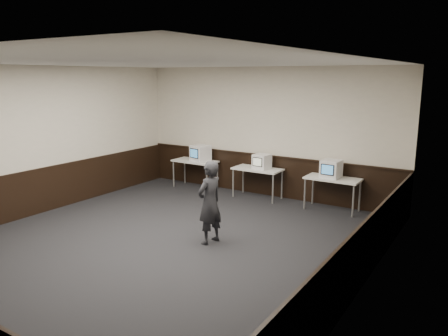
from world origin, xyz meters
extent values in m
plane|color=black|center=(0.00, 0.00, 0.00)|extent=(8.00, 8.00, 0.00)
plane|color=white|center=(0.00, 0.00, 3.20)|extent=(8.00, 8.00, 0.00)
plane|color=silver|center=(0.00, 4.00, 1.60)|extent=(7.00, 0.00, 7.00)
plane|color=silver|center=(-3.50, 0.00, 1.60)|extent=(0.00, 8.00, 8.00)
plane|color=silver|center=(3.50, 0.00, 1.60)|extent=(0.00, 8.00, 8.00)
cube|color=black|center=(0.00, 3.98, 0.50)|extent=(6.98, 0.04, 1.00)
cube|color=black|center=(-3.48, 0.00, 0.50)|extent=(0.04, 7.98, 1.00)
cube|color=black|center=(3.48, 0.00, 0.50)|extent=(0.04, 7.98, 1.00)
cube|color=black|center=(0.00, 3.96, 1.02)|extent=(6.98, 0.06, 0.04)
cube|color=silver|center=(-1.90, 3.60, 0.73)|extent=(1.20, 0.60, 0.04)
cylinder|color=#999999|center=(-2.45, 3.35, 0.35)|extent=(0.04, 0.04, 0.71)
cylinder|color=#999999|center=(-1.35, 3.35, 0.35)|extent=(0.04, 0.04, 0.71)
cylinder|color=#999999|center=(-2.45, 3.85, 0.35)|extent=(0.04, 0.04, 0.71)
cylinder|color=#999999|center=(-1.35, 3.85, 0.35)|extent=(0.04, 0.04, 0.71)
cube|color=silver|center=(0.00, 3.60, 0.73)|extent=(1.20, 0.60, 0.04)
cylinder|color=#999999|center=(-0.55, 3.35, 0.35)|extent=(0.04, 0.04, 0.71)
cylinder|color=#999999|center=(0.55, 3.35, 0.35)|extent=(0.04, 0.04, 0.71)
cylinder|color=#999999|center=(-0.55, 3.85, 0.35)|extent=(0.04, 0.04, 0.71)
cylinder|color=#999999|center=(0.55, 3.85, 0.35)|extent=(0.04, 0.04, 0.71)
cube|color=silver|center=(1.90, 3.60, 0.73)|extent=(1.20, 0.60, 0.04)
cylinder|color=#999999|center=(1.35, 3.35, 0.35)|extent=(0.04, 0.04, 0.71)
cylinder|color=#999999|center=(2.45, 3.35, 0.35)|extent=(0.04, 0.04, 0.71)
cylinder|color=#999999|center=(1.35, 3.85, 0.35)|extent=(0.04, 0.04, 0.71)
cylinder|color=#999999|center=(2.45, 3.85, 0.35)|extent=(0.04, 0.04, 0.71)
cube|color=white|center=(-1.73, 3.62, 0.96)|extent=(0.51, 0.53, 0.43)
cube|color=black|center=(-1.78, 3.40, 0.98)|extent=(0.32, 0.09, 0.26)
cube|color=teal|center=(-1.78, 3.39, 0.98)|extent=(0.27, 0.06, 0.21)
cube|color=white|center=(0.11, 3.61, 0.93)|extent=(0.40, 0.42, 0.36)
cube|color=black|center=(0.09, 3.42, 0.95)|extent=(0.27, 0.04, 0.22)
cube|color=beige|center=(0.09, 3.41, 0.95)|extent=(0.23, 0.03, 0.18)
cube|color=white|center=(1.86, 3.59, 0.95)|extent=(0.42, 0.44, 0.40)
cube|color=black|center=(1.84, 3.37, 0.97)|extent=(0.30, 0.03, 0.24)
cube|color=teal|center=(1.84, 3.36, 0.97)|extent=(0.26, 0.02, 0.20)
imported|color=#222227|center=(0.68, 0.51, 0.76)|extent=(0.45, 0.60, 1.52)
camera|label=1|loc=(4.93, -5.69, 2.99)|focal=35.00mm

